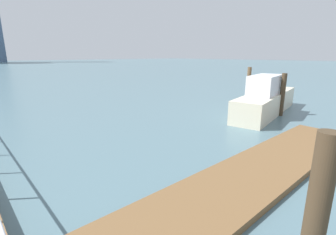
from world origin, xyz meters
name	(u,v)px	position (x,y,z in m)	size (l,w,h in m)	color
ground_plane	(37,117)	(0.00, 20.00, 0.00)	(300.00, 300.00, 0.00)	slate
floating_dock	(252,176)	(2.47, 8.51, 0.09)	(11.93, 2.00, 0.18)	brown
dock_piling_0	(316,219)	(0.01, 6.29, 1.21)	(0.29, 0.29, 2.42)	#473826
dock_piling_1	(282,95)	(10.26, 11.24, 1.17)	(0.27, 0.27, 2.34)	#473826
dock_piling_3	(248,87)	(11.33, 13.95, 1.27)	(0.25, 0.25, 2.53)	brown
moored_boat_1	(266,100)	(10.00, 12.00, 0.82)	(7.54, 3.01, 2.23)	beige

